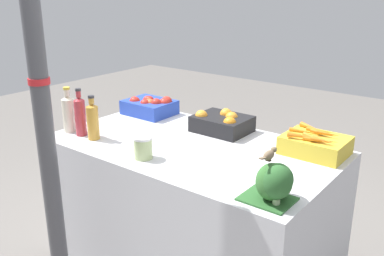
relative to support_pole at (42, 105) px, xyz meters
name	(u,v)px	position (x,y,z in m)	size (l,w,h in m)	color
market_table	(192,206)	(0.32, 0.73, -0.75)	(1.64, 0.94, 0.80)	silver
support_pole	(42,105)	(0.00, 0.00, 0.00)	(0.10, 0.10, 2.29)	#4C4C51
apple_crate	(150,106)	(-0.28, 1.03, -0.28)	(0.33, 0.27, 0.14)	#2847B7
orange_crate	(221,123)	(0.33, 1.03, -0.29)	(0.33, 0.27, 0.14)	black
carrot_crate	(315,144)	(0.94, 1.03, -0.29)	(0.33, 0.27, 0.14)	gold
broccoli_pile	(275,182)	(1.02, 0.41, -0.25)	(0.23, 0.20, 0.18)	#2D602D
juice_bottle_cloudy	(69,113)	(-0.42, 0.45, -0.22)	(0.08, 0.08, 0.28)	beige
juice_bottle_ruby	(80,115)	(-0.31, 0.45, -0.22)	(0.07, 0.07, 0.29)	#B2333D
juice_bottle_amber	(93,121)	(-0.20, 0.45, -0.23)	(0.07, 0.07, 0.27)	gold
pickle_jar	(143,147)	(0.25, 0.41, -0.28)	(0.10, 0.10, 0.12)	#B2C684
sparrow_bird	(269,154)	(0.99, 0.40, -0.14)	(0.04, 0.14, 0.05)	#4C3D2D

